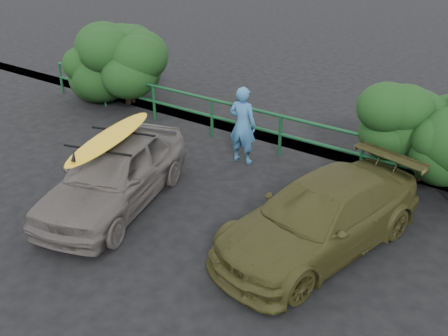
# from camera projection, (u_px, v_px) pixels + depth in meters

# --- Properties ---
(ground) EXTENTS (80.00, 80.00, 0.00)m
(ground) POSITION_uv_depth(u_px,v_px,m) (89.00, 240.00, 8.82)
(ground) COLOR black
(guardrail) EXTENTS (14.00, 0.08, 1.04)m
(guardrail) POSITION_uv_depth(u_px,v_px,m) (245.00, 126.00, 12.22)
(guardrail) COLOR #144826
(guardrail) RESTS_ON ground
(shrub_left) EXTENTS (3.20, 2.40, 2.11)m
(shrub_left) POSITION_uv_depth(u_px,v_px,m) (117.00, 70.00, 14.76)
(shrub_left) COLOR #193E16
(shrub_left) RESTS_ON ground
(sedan) EXTENTS (2.63, 4.25, 1.35)m
(sedan) POSITION_uv_depth(u_px,v_px,m) (114.00, 173.00, 9.63)
(sedan) COLOR #5F5854
(sedan) RESTS_ON ground
(olive_vehicle) EXTENTS (2.66, 4.48, 1.22)m
(olive_vehicle) POSITION_uv_depth(u_px,v_px,m) (320.00, 216.00, 8.37)
(olive_vehicle) COLOR #403F1C
(olive_vehicle) RESTS_ON ground
(man) EXTENTS (0.70, 0.50, 1.80)m
(man) POSITION_uv_depth(u_px,v_px,m) (243.00, 125.00, 11.25)
(man) COLOR teal
(man) RESTS_ON ground
(roof_rack) EXTENTS (1.60, 1.32, 0.05)m
(roof_rack) POSITION_uv_depth(u_px,v_px,m) (111.00, 140.00, 9.31)
(roof_rack) COLOR black
(roof_rack) RESTS_ON sedan
(surfboard) EXTENTS (1.32, 2.82, 0.08)m
(surfboard) POSITION_uv_depth(u_px,v_px,m) (110.00, 137.00, 9.28)
(surfboard) COLOR yellow
(surfboard) RESTS_ON roof_rack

